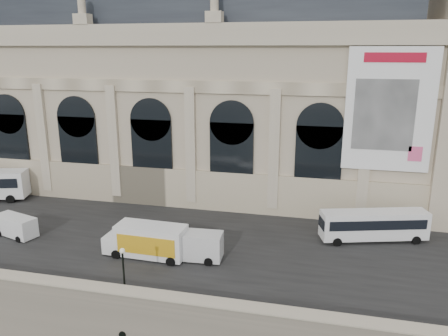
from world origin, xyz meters
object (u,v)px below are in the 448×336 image
at_px(bus_right, 374,225).
at_px(box_truck, 147,241).
at_px(van_b, 188,245).
at_px(lamp_right, 124,272).
at_px(van_c, 14,226).

xyz_separation_m(bus_right, box_truck, (-21.36, -8.57, -0.19)).
bearing_deg(bus_right, van_b, -154.91).
distance_m(van_b, lamp_right, 7.84).
relative_size(bus_right, lamp_right, 2.69).
bearing_deg(bus_right, lamp_right, -143.09).
height_order(bus_right, van_c, bus_right).
bearing_deg(lamp_right, bus_right, 36.91).
height_order(van_b, box_truck, box_truck).
height_order(van_c, box_truck, box_truck).
bearing_deg(box_truck, bus_right, 21.87).
relative_size(box_truck, lamp_right, 1.95).
height_order(van_b, lamp_right, lamp_right).
relative_size(van_b, van_c, 1.14).
height_order(bus_right, box_truck, bus_right).
distance_m(box_truck, lamp_right, 6.87).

